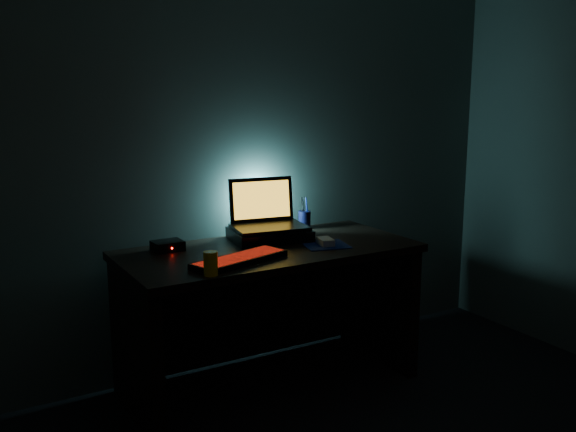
# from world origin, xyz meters

# --- Properties ---
(room) EXTENTS (3.50, 4.00, 2.50)m
(room) POSITION_xyz_m (0.00, 0.00, 1.25)
(room) COLOR black
(room) RESTS_ON ground
(desk) EXTENTS (1.50, 0.70, 0.75)m
(desk) POSITION_xyz_m (0.00, 1.67, 0.49)
(desk) COLOR black
(desk) RESTS_ON ground
(riser) EXTENTS (0.44, 0.36, 0.06)m
(riser) POSITION_xyz_m (0.08, 1.77, 0.78)
(riser) COLOR black
(riser) RESTS_ON desk
(laptop) EXTENTS (0.42, 0.34, 0.26)m
(laptop) POSITION_xyz_m (0.09, 1.82, 0.87)
(laptop) COLOR black
(laptop) RESTS_ON riser
(keyboard) EXTENTS (0.51, 0.29, 0.03)m
(keyboard) POSITION_xyz_m (-0.25, 1.44, 0.76)
(keyboard) COLOR black
(keyboard) RESTS_ON desk
(mousepad) EXTENTS (0.26, 0.25, 0.00)m
(mousepad) POSITION_xyz_m (0.27, 1.52, 0.75)
(mousepad) COLOR navy
(mousepad) RESTS_ON desk
(mouse) EXTENTS (0.09, 0.12, 0.03)m
(mouse) POSITION_xyz_m (0.27, 1.52, 0.77)
(mouse) COLOR #A1A2A7
(mouse) RESTS_ON mousepad
(pen_cup) EXTENTS (0.08, 0.08, 0.10)m
(pen_cup) POSITION_xyz_m (0.40, 1.92, 0.80)
(pen_cup) COLOR black
(pen_cup) RESTS_ON desk
(juice_glass) EXTENTS (0.07, 0.07, 0.11)m
(juice_glass) POSITION_xyz_m (-0.45, 1.32, 0.80)
(juice_glass) COLOR yellow
(juice_glass) RESTS_ON desk
(router) EXTENTS (0.15, 0.12, 0.05)m
(router) POSITION_xyz_m (-0.46, 1.83, 0.77)
(router) COLOR black
(router) RESTS_ON desk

